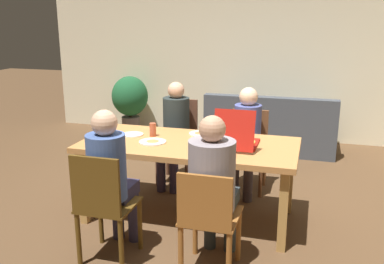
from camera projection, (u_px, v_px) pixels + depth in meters
name	position (u px, v px, depth m)	size (l,w,h in m)	color
ground_plane	(189.00, 217.00, 4.22)	(20.00, 20.00, 0.00)	brown
back_wall	(245.00, 48.00, 6.75)	(6.59, 0.12, 2.83)	#EFE6C4
dining_table	(189.00, 150.00, 4.04)	(2.02, 0.95, 0.76)	#C58547
chair_0	(248.00, 146.00, 4.84)	(0.43, 0.41, 0.89)	brown
person_0	(246.00, 133.00, 4.65)	(0.30, 0.52, 1.17)	#3E3439
chair_1	(179.00, 138.00, 5.08)	(0.42, 0.42, 0.96)	brown
person_1	(174.00, 126.00, 4.88)	(0.30, 0.53, 1.19)	#322D49
chair_2	(103.00, 203.00, 3.31)	(0.42, 0.42, 0.92)	#593D14
person_2	(110.00, 172.00, 3.39)	(0.30, 0.50, 1.23)	#312C47
chair_3	(208.00, 218.00, 3.13)	(0.42, 0.45, 0.86)	#9D6029
person_3	(213.00, 181.00, 3.20)	(0.35, 0.55, 1.23)	#2F383A
pizza_box_0	(237.00, 140.00, 3.90)	(0.36, 0.47, 0.37)	#B61A10
plate_0	(153.00, 141.00, 4.02)	(0.26, 0.26, 0.03)	white
plate_1	(114.00, 143.00, 3.98)	(0.20, 0.20, 0.03)	white
plate_2	(201.00, 133.00, 4.30)	(0.24, 0.24, 0.03)	white
plate_3	(133.00, 134.00, 4.27)	(0.21, 0.21, 0.01)	white
drinking_glass_0	(110.00, 129.00, 4.31)	(0.08, 0.08, 0.10)	silver
drinking_glass_1	(153.00, 130.00, 4.22)	(0.06, 0.06, 0.13)	#B75032
couch	(270.00, 130.00, 6.28)	(1.84, 0.81, 0.83)	#454B54
potted_plant	(130.00, 99.00, 7.08)	(0.60, 0.60, 0.96)	#5D5454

